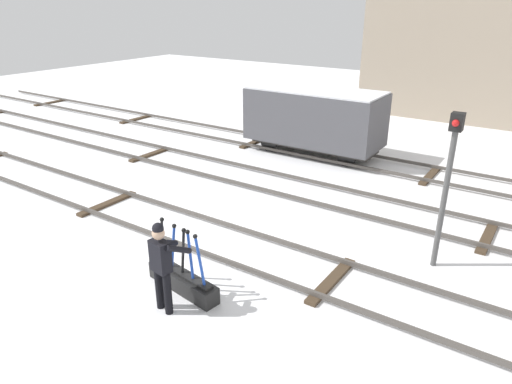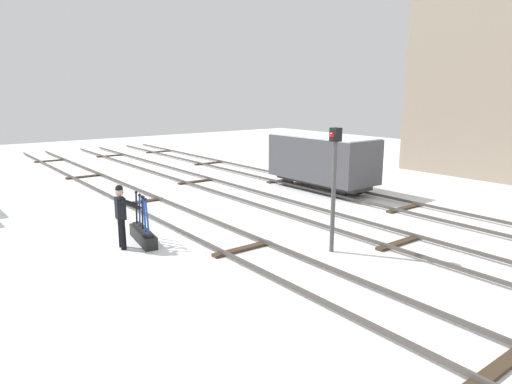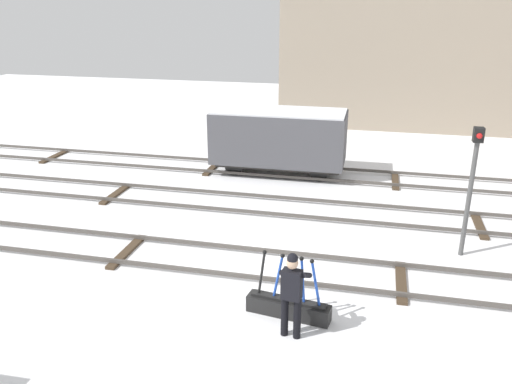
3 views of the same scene
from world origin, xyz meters
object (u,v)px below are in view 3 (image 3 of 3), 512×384
object	(u,v)px
switch_lever_frame	(288,305)
freight_car_far_end	(279,138)
rail_worker	(292,289)
signal_post	(472,178)

from	to	relation	value
switch_lever_frame	freight_car_far_end	bearing A→B (deg)	110.51
rail_worker	freight_car_far_end	bearing A→B (deg)	110.65
rail_worker	signal_post	bearing A→B (deg)	58.33
switch_lever_frame	signal_post	size ratio (longest dim) A/B	0.54
switch_lever_frame	freight_car_far_end	world-z (taller)	freight_car_far_end
rail_worker	signal_post	world-z (taller)	signal_post
switch_lever_frame	freight_car_far_end	distance (m)	9.74
signal_post	rail_worker	bearing A→B (deg)	-130.16
rail_worker	signal_post	distance (m)	5.95
signal_post	freight_car_far_end	distance (m)	8.24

